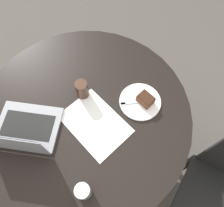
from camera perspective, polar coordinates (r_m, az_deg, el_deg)
ground_plane at (r=1.90m, az=-4.75°, el=-11.42°), size 12.00×12.00×0.00m
dining_table at (r=1.33m, az=-6.71°, el=-4.69°), size 1.17×1.17×0.75m
chair at (r=1.50m, az=26.42°, el=-20.23°), size 0.50×0.50×0.92m
paper_document at (r=1.16m, az=-4.42°, el=-5.20°), size 0.42×0.38×0.00m
plate at (r=1.21m, az=7.33°, el=0.50°), size 0.23×0.23×0.01m
cake_slice at (r=1.18m, az=8.76°, el=1.09°), size 0.10×0.09×0.05m
fork at (r=1.19m, az=5.39°, el=0.23°), size 0.16×0.09×0.00m
coffee_glass at (r=1.19m, az=-7.82°, el=3.66°), size 0.07×0.07×0.11m
water_glass at (r=1.04m, az=-7.55°, el=-21.78°), size 0.07×0.07×0.10m
laptop at (r=1.19m, az=-21.84°, el=-6.43°), size 0.36×0.31×0.21m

